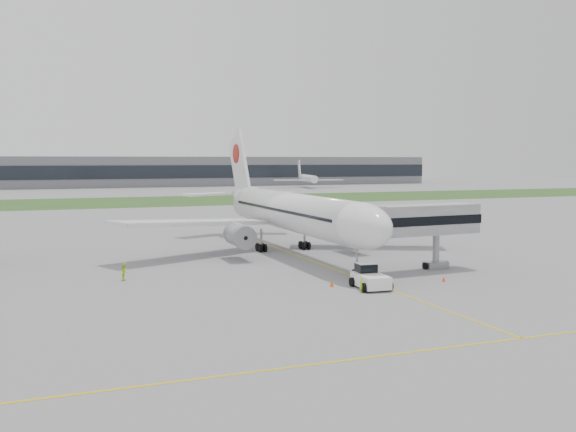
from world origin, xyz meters
name	(u,v)px	position (x,y,z in m)	size (l,w,h in m)	color
ground	(303,258)	(0.00, 0.00, 0.00)	(600.00, 600.00, 0.00)	gray
apron_markings	(319,263)	(0.00, -5.00, 0.00)	(70.00, 70.00, 0.04)	gold
grass_strip	(150,201)	(0.00, 120.00, 0.01)	(600.00, 50.00, 0.02)	#2B451A
terminal_building	(111,172)	(0.00, 229.87, 7.00)	(320.00, 22.30, 14.00)	slate
airliner	(289,211)	(0.00, 4.87, 5.66)	(48.13, 53.95, 17.88)	white
pushback_tug	(369,277)	(-1.40, -20.35, 1.05)	(3.35, 4.67, 2.28)	white
jet_bridge	(409,221)	(6.85, -14.10, 5.67)	(16.56, 5.66, 7.67)	#ACACAF
safety_cone_left	(332,283)	(-4.53, -18.42, 0.30)	(0.44, 0.44, 0.60)	#F64D0C
safety_cone_right	(444,279)	(7.21, -20.34, 0.27)	(0.39, 0.39, 0.54)	#F64D0C
ground_crew_near	(361,284)	(-3.20, -22.03, 0.77)	(0.56, 0.37, 1.54)	#BDFF2A
ground_crew_far	(125,272)	(-23.16, -7.70, 0.89)	(0.86, 0.67, 1.77)	#C7F128
distant_aircraft_right	(308,188)	(81.76, 190.27, 0.00)	(31.36, 27.67, 11.99)	white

